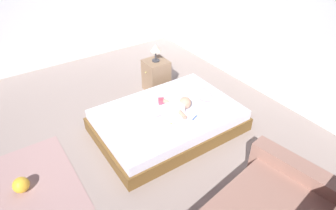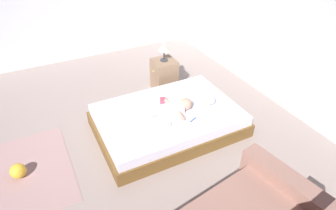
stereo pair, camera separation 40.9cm
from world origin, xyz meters
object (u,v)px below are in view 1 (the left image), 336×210
at_px(toothbrush, 195,117).
at_px(toy_ball, 21,185).
at_px(toy_block, 161,101).
at_px(bed, 168,120).
at_px(pillow, 200,92).
at_px(nightstand, 156,76).
at_px(baby, 176,108).
at_px(baby_bottle, 171,125).
at_px(lamp, 155,49).

height_order(toothbrush, toy_ball, toothbrush).
xyz_separation_m(toy_ball, toy_block, (-0.20, 2.07, 0.28)).
relative_size(bed, toothbrush, 15.19).
bearing_deg(pillow, toy_ball, -88.83).
relative_size(pillow, nightstand, 0.96).
relative_size(pillow, baby, 0.87).
bearing_deg(nightstand, bed, -23.52).
bearing_deg(baby_bottle, lamp, 155.39).
distance_m(lamp, baby_bottle, 1.57).
distance_m(lamp, toy_ball, 2.80).
bearing_deg(toy_ball, bed, 89.64).
xyz_separation_m(bed, baby_bottle, (0.32, -0.17, 0.21)).
relative_size(toy_ball, toy_block, 1.70).
distance_m(baby, baby_bottle, 0.35).
xyz_separation_m(bed, nightstand, (-1.06, 0.46, 0.12)).
xyz_separation_m(toothbrush, nightstand, (-1.40, 0.24, -0.07)).
relative_size(toothbrush, toy_ball, 0.71).
bearing_deg(baby_bottle, baby, 134.01).
height_order(baby, toy_ball, baby).
distance_m(pillow, nightstand, 1.01).
bearing_deg(baby, lamp, 161.53).
bearing_deg(nightstand, toothbrush, -9.63).
xyz_separation_m(lamp, toy_block, (0.85, -0.44, -0.40)).
bearing_deg(baby, toothbrush, 27.81).
xyz_separation_m(toothbrush, lamp, (-1.40, 0.24, 0.44)).
xyz_separation_m(pillow, baby_bottle, (0.39, -0.80, -0.02)).
height_order(pillow, toothbrush, pillow).
bearing_deg(toy_block, baby, 12.45).
relative_size(pillow, toy_ball, 2.88).
height_order(baby, toy_block, baby).
height_order(toothbrush, toy_block, toy_block).
height_order(pillow, nightstand, nightstand).
height_order(toothbrush, lamp, lamp).
bearing_deg(baby, pillow, 104.61).
xyz_separation_m(bed, pillow, (-0.07, 0.63, 0.23)).
distance_m(toy_ball, baby_bottle, 1.92).
distance_m(baby, toy_ball, 2.15).
bearing_deg(toothbrush, pillow, 135.23).
height_order(lamp, toy_ball, lamp).
bearing_deg(pillow, bed, -83.89).
distance_m(baby, toy_block, 0.29).
relative_size(nightstand, toy_ball, 3.00).
distance_m(bed, toy_ball, 2.05).
bearing_deg(toy_block, toothbrush, 20.29).
distance_m(nightstand, baby_bottle, 1.52).
bearing_deg(lamp, toothbrush, -9.63).
distance_m(toothbrush, toy_ball, 2.31).
height_order(nightstand, toy_ball, nightstand).
xyz_separation_m(pillow, toy_ball, (0.05, -2.68, -0.29)).
bearing_deg(baby_bottle, nightstand, 155.39).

